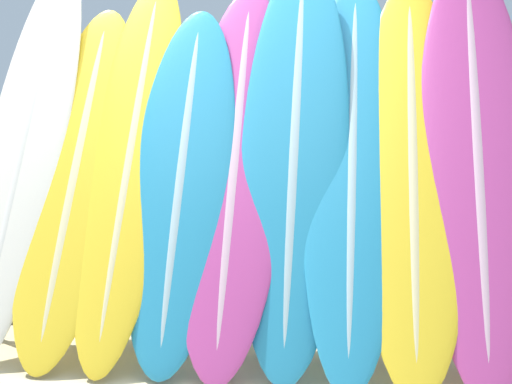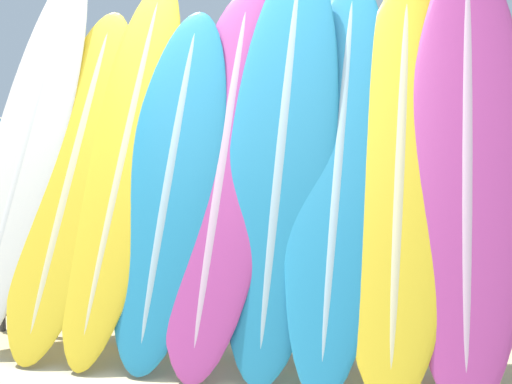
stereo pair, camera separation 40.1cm
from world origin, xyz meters
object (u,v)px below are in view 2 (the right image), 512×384
object	(u,v)px
surfboard_slot_4	(223,164)
surfboard_slot_8	(467,153)
surfboard_slot_1	(74,170)
surfboard_slot_5	(282,149)
surfboard_slot_7	(400,167)
person_mid_beach	(226,143)
surfboard_slot_6	(339,162)
surfboard_slot_3	(171,176)
person_near_water	(446,167)
surfboard_slot_0	(30,139)
surfboard_rack	(220,278)
surfboard_slot_2	(126,153)

from	to	relation	value
surfboard_slot_4	surfboard_slot_8	bearing A→B (deg)	1.34
surfboard_slot_1	surfboard_slot_5	size ratio (longest dim) A/B	0.88
surfboard_slot_7	person_mid_beach	size ratio (longest dim) A/B	1.40
surfboard_slot_5	surfboard_slot_6	distance (m)	0.32
surfboard_slot_4	surfboard_slot_3	bearing A→B (deg)	-169.46
surfboard_slot_6	person_near_water	size ratio (longest dim) A/B	1.42
surfboard_slot_7	surfboard_slot_0	bearing A→B (deg)	178.67
surfboard_slot_5	surfboard_slot_1	bearing A→B (deg)	-177.96
surfboard_slot_1	person_mid_beach	world-z (taller)	surfboard_slot_1
surfboard_slot_6	person_mid_beach	distance (m)	6.21
surfboard_slot_6	surfboard_slot_3	bearing A→B (deg)	-175.96
surfboard_slot_0	surfboard_slot_4	size ratio (longest dim) A/B	1.11
surfboard_slot_0	surfboard_slot_8	size ratio (longest dim) A/B	1.03
surfboard_slot_0	person_mid_beach	bearing A→B (deg)	95.18
surfboard_rack	surfboard_slot_4	bearing A→B (deg)	96.44
surfboard_slot_5	person_near_water	bearing A→B (deg)	68.64
surfboard_slot_1	surfboard_slot_7	world-z (taller)	surfboard_slot_7
surfboard_slot_6	surfboard_slot_8	bearing A→B (deg)	1.59
surfboard_slot_2	surfboard_slot_7	bearing A→B (deg)	-0.91
surfboard_slot_3	surfboard_rack	bearing A→B (deg)	-13.66
surfboard_slot_7	surfboard_slot_8	world-z (taller)	surfboard_slot_8
surfboard_slot_6	surfboard_slot_7	distance (m)	0.32
surfboard_slot_3	surfboard_slot_4	bearing A→B (deg)	10.54
surfboard_slot_7	person_mid_beach	bearing A→B (deg)	115.63
surfboard_slot_3	surfboard_slot_4	xyz separation A→B (m)	(0.29, 0.05, 0.07)
surfboard_slot_7	surfboard_slot_8	xyz separation A→B (m)	(0.33, 0.03, 0.08)
surfboard_slot_5	surfboard_slot_8	distance (m)	0.96
surfboard_rack	surfboard_slot_4	size ratio (longest dim) A/B	1.36
surfboard_slot_4	surfboard_slot_5	world-z (taller)	surfboard_slot_5
surfboard_slot_8	surfboard_slot_0	bearing A→B (deg)	179.48
surfboard_slot_5	person_mid_beach	bearing A→B (deg)	110.33
surfboard_slot_1	surfboard_slot_6	size ratio (longest dim) A/B	0.93
person_near_water	surfboard_slot_6	bearing A→B (deg)	-41.14
surfboard_slot_0	person_mid_beach	xyz separation A→B (m)	(-0.51, 5.67, -0.35)
surfboard_slot_6	person_mid_beach	world-z (taller)	surfboard_slot_6
surfboard_slot_0	surfboard_slot_3	distance (m)	1.00
surfboard_rack	surfboard_slot_8	bearing A→B (deg)	7.07
surfboard_rack	person_mid_beach	xyz separation A→B (m)	(-1.80, 5.85, 0.39)
surfboard_slot_2	person_near_water	xyz separation A→B (m)	(1.94, 2.56, -0.28)
surfboard_slot_3	surfboard_slot_5	size ratio (longest dim) A/B	0.86
surfboard_slot_3	surfboard_slot_6	world-z (taller)	surfboard_slot_6
surfboard_slot_0	surfboard_slot_5	bearing A→B (deg)	-1.18
surfboard_slot_2	surfboard_slot_6	bearing A→B (deg)	-0.65
surfboard_slot_7	surfboard_slot_5	bearing A→B (deg)	178.30
person_mid_beach	surfboard_slot_3	bearing A→B (deg)	68.52
surfboard_slot_2	surfboard_slot_6	distance (m)	1.25
surfboard_slot_5	surfboard_slot_8	size ratio (longest dim) A/B	1.00
surfboard_slot_7	surfboard_slot_6	bearing A→B (deg)	178.05
person_near_water	surfboard_slot_7	bearing A→B (deg)	-34.34
surfboard_slot_0	surfboard_slot_6	bearing A→B (deg)	-1.23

